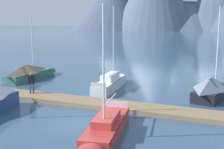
# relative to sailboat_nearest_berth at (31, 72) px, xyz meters

# --- Properties ---
(ground_plane) EXTENTS (700.00, 700.00, 0.00)m
(ground_plane) POSITION_rel_sailboat_nearest_berth_xyz_m (10.89, -11.21, -0.77)
(ground_plane) COLOR #2D4C6B
(mountain_west_summit) EXTENTS (61.45, 61.45, 36.91)m
(mountain_west_summit) POSITION_rel_sailboat_nearest_berth_xyz_m (-52.28, 187.45, 18.32)
(mountain_west_summit) COLOR #424C60
(mountain_west_summit) RESTS_ON ground
(dock) EXTENTS (26.66, 4.18, 0.30)m
(dock) POSITION_rel_sailboat_nearest_berth_xyz_m (10.89, -7.21, -0.62)
(dock) COLOR #846B4C
(dock) RESTS_ON ground
(sailboat_nearest_berth) EXTENTS (2.37, 7.61, 6.58)m
(sailboat_nearest_berth) POSITION_rel_sailboat_nearest_berth_xyz_m (0.00, 0.00, 0.00)
(sailboat_nearest_berth) COLOR #336B56
(sailboat_nearest_berth) RESTS_ON ground
(sailboat_mid_dock_port) EXTENTS (1.57, 7.65, 7.48)m
(sailboat_mid_dock_port) POSITION_rel_sailboat_nearest_berth_xyz_m (9.59, -1.39, -0.20)
(sailboat_mid_dock_port) COLOR silver
(sailboat_mid_dock_port) RESTS_ON ground
(sailboat_mid_dock_starboard) EXTENTS (2.14, 6.76, 6.96)m
(sailboat_mid_dock_starboard) POSITION_rel_sailboat_nearest_berth_xyz_m (12.93, -12.56, -0.30)
(sailboat_mid_dock_starboard) COLOR #B2332D
(sailboat_mid_dock_starboard) RESTS_ON ground
(sailboat_far_berth) EXTENTS (3.42, 6.14, 7.27)m
(sailboat_far_berth) POSITION_rel_sailboat_nearest_berth_xyz_m (18.44, -2.32, 0.10)
(sailboat_far_berth) COLOR black
(sailboat_far_berth) RESTS_ON ground
(person_on_dock) EXTENTS (0.39, 0.51, 1.69)m
(person_on_dock) POSITION_rel_sailboat_nearest_berth_xyz_m (4.40, -6.49, 0.49)
(person_on_dock) COLOR #384256
(person_on_dock) RESTS_ON dock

